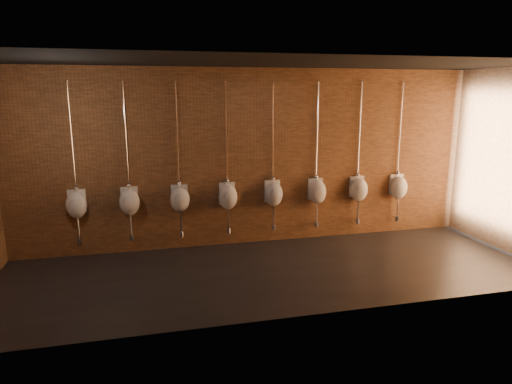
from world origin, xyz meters
TOP-DOWN VIEW (x-y plane):
  - ground at (0.00, 0.00)m, footprint 8.50×8.50m
  - room_shell at (0.00, 0.00)m, footprint 8.54×3.04m
  - urinal_0 at (-3.07, 1.38)m, footprint 0.36×0.31m
  - urinal_1 at (-2.22, 1.38)m, footprint 0.36×0.31m
  - urinal_2 at (-1.36, 1.38)m, footprint 0.36×0.31m
  - urinal_3 at (-0.50, 1.38)m, footprint 0.36×0.31m
  - urinal_4 at (0.35, 1.38)m, footprint 0.36×0.31m
  - urinal_5 at (1.21, 1.38)m, footprint 0.36×0.31m
  - urinal_6 at (2.07, 1.38)m, footprint 0.36×0.31m
  - urinal_7 at (2.93, 1.38)m, footprint 0.36×0.31m

SIDE VIEW (x-z plane):
  - ground at x=0.00m, z-range 0.00..0.00m
  - urinal_0 at x=-3.07m, z-range -0.41..2.30m
  - urinal_1 at x=-2.22m, z-range -0.41..2.30m
  - urinal_2 at x=-1.36m, z-range -0.41..2.30m
  - urinal_3 at x=-0.50m, z-range -0.41..2.30m
  - urinal_4 at x=0.35m, z-range -0.41..2.30m
  - urinal_5 at x=1.21m, z-range -0.41..2.30m
  - urinal_6 at x=2.07m, z-range -0.41..2.30m
  - urinal_7 at x=2.93m, z-range -0.41..2.30m
  - room_shell at x=0.00m, z-range 0.40..3.62m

